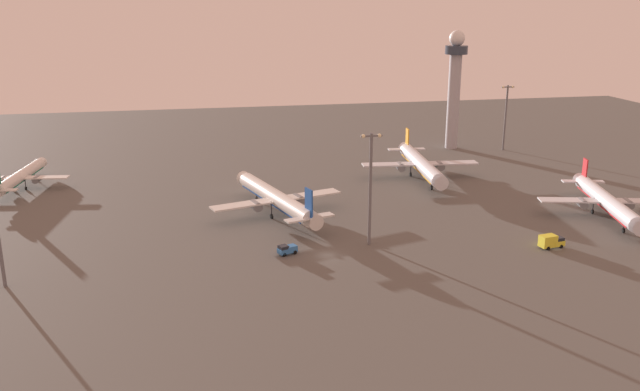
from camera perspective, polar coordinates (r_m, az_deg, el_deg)
ground_plane at (r=143.56m, az=0.65°, el=-5.17°), size 416.00×416.00×0.00m
control_tower at (r=247.27m, az=11.49°, el=9.56°), size 8.00×8.00×42.48m
airplane_taxiway_distant at (r=182.39m, az=23.36°, el=-0.43°), size 32.98×42.05×10.92m
airplane_terminal_side at (r=168.96m, az=-3.77°, el=-0.26°), size 34.57×44.00×11.52m
airplane_far_stand at (r=206.21m, az=8.64°, el=2.72°), size 36.12×46.33×11.88m
airplane_mid_apron at (r=211.30m, az=-24.36°, el=1.46°), size 27.89×35.70×9.17m
baggage_tractor at (r=143.84m, az=-2.85°, el=-4.64°), size 4.58×3.40×2.25m
catering_truck at (r=155.92m, az=19.24°, el=-3.72°), size 5.96×3.24×3.05m
apron_light_east at (r=145.77m, az=4.35°, el=1.16°), size 4.80×0.90×25.45m
apron_light_west at (r=250.02m, az=15.67°, el=6.84°), size 4.80×0.90×23.51m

